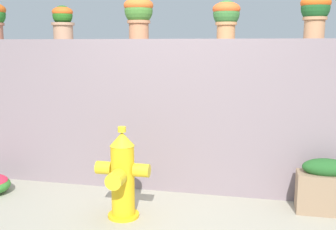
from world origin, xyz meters
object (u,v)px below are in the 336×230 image
Objects in this scene: potted_plant_3 at (226,15)px; planter_box at (325,187)px; potted_plant_1 at (63,20)px; fire_hydrant at (122,176)px; potted_plant_4 at (315,11)px; potted_plant_2 at (139,13)px.

potted_plant_3 is 0.74× the size of planter_box.
fire_hydrant is (1.02, -0.96, -1.50)m from potted_plant_1.
potted_plant_1 is 0.87× the size of potted_plant_4.
fire_hydrant is at bearing -164.13° from planter_box.
potted_plant_2 is at bearing 179.99° from potted_plant_4.
potted_plant_3 is 0.89m from potted_plant_4.
potted_plant_4 is 2.52m from fire_hydrant.
fire_hydrant is at bearing -84.30° from potted_plant_2.
potted_plant_2 is 2.65m from planter_box.
potted_plant_1 is at bearing 136.71° from fire_hydrant.
planter_box is at bearing -10.75° from potted_plant_2.
potted_plant_1 is 2.78m from potted_plant_4.
potted_plant_4 reaches higher than fire_hydrant.
potted_plant_2 is at bearing 169.25° from planter_box.
potted_plant_1 is 1.89m from potted_plant_3.
planter_box is (1.90, 0.54, -0.15)m from fire_hydrant.
potted_plant_4 reaches higher than potted_plant_3.
potted_plant_2 is 1.04× the size of potted_plant_4.
potted_plant_3 is 2.02m from planter_box.
potted_plant_4 is (2.78, -0.05, 0.06)m from potted_plant_1.
potted_plant_1 is 0.94m from potted_plant_2.
potted_plant_2 is 1.84m from potted_plant_4.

